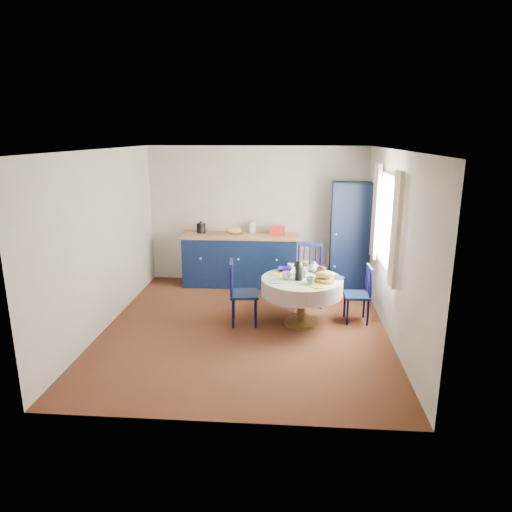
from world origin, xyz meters
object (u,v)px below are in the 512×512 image
(pantry_cabinet, at_px, (350,237))
(cobalt_bowl, at_px, (285,270))
(mug_b, at_px, (310,281))
(mug_a, at_px, (286,275))
(chair_right, at_px, (359,294))
(kitchen_counter, at_px, (240,259))
(dining_table, at_px, (302,286))
(mug_c, at_px, (322,269))
(chair_far, at_px, (310,274))
(chair_left, at_px, (241,292))
(mug_d, at_px, (291,267))

(pantry_cabinet, distance_m, cobalt_bowl, 1.76)
(pantry_cabinet, distance_m, mug_b, 2.07)
(mug_a, distance_m, cobalt_bowl, 0.37)
(chair_right, bearing_deg, kitchen_counter, -131.44)
(dining_table, height_order, mug_c, dining_table)
(chair_far, relative_size, mug_a, 7.85)
(kitchen_counter, xyz_separation_m, pantry_cabinet, (1.95, -0.11, 0.47))
(cobalt_bowl, bearing_deg, kitchen_counter, 119.93)
(kitchen_counter, distance_m, cobalt_bowl, 1.69)
(kitchen_counter, relative_size, pantry_cabinet, 1.11)
(chair_far, distance_m, mug_a, 1.00)
(mug_c, bearing_deg, mug_b, -109.47)
(mug_c, bearing_deg, chair_left, -164.19)
(mug_a, bearing_deg, kitchen_counter, 115.34)
(pantry_cabinet, relative_size, mug_b, 18.20)
(dining_table, height_order, chair_left, dining_table)
(kitchen_counter, relative_size, mug_c, 15.87)
(chair_left, bearing_deg, mug_a, -95.78)
(kitchen_counter, height_order, mug_b, kitchen_counter)
(cobalt_bowl, bearing_deg, dining_table, -51.24)
(mug_c, bearing_deg, chair_right, -12.11)
(chair_far, distance_m, chair_right, 0.99)
(mug_c, bearing_deg, mug_a, -147.42)
(dining_table, relative_size, chair_far, 1.18)
(kitchen_counter, height_order, dining_table, kitchen_counter)
(mug_a, bearing_deg, chair_far, 67.50)
(pantry_cabinet, xyz_separation_m, chair_far, (-0.71, -0.81, -0.45))
(dining_table, relative_size, chair_left, 1.25)
(dining_table, xyz_separation_m, chair_right, (0.84, 0.17, -0.15))
(kitchen_counter, bearing_deg, chair_right, -40.02)
(mug_d, bearing_deg, chair_right, -13.23)
(chair_right, bearing_deg, mug_a, -80.61)
(pantry_cabinet, distance_m, chair_left, 2.47)
(chair_right, distance_m, mug_b, 0.91)
(chair_left, distance_m, mug_d, 0.88)
(chair_right, xyz_separation_m, cobalt_bowl, (-1.10, 0.16, 0.30))
(chair_far, distance_m, mug_c, 0.64)
(pantry_cabinet, xyz_separation_m, chair_right, (-0.01, -1.50, -0.52))
(mug_b, bearing_deg, mug_c, 70.53)
(chair_far, xyz_separation_m, mug_d, (-0.31, -0.45, 0.24))
(pantry_cabinet, bearing_deg, mug_c, -110.28)
(chair_left, distance_m, mug_c, 1.24)
(kitchen_counter, relative_size, chair_right, 2.46)
(pantry_cabinet, distance_m, dining_table, 1.91)
(mug_a, bearing_deg, dining_table, 10.17)
(mug_d, height_order, cobalt_bowl, mug_d)
(mug_a, bearing_deg, cobalt_bowl, 94.12)
(dining_table, distance_m, chair_left, 0.89)
(pantry_cabinet, bearing_deg, mug_d, -127.06)
(chair_left, distance_m, mug_a, 0.70)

